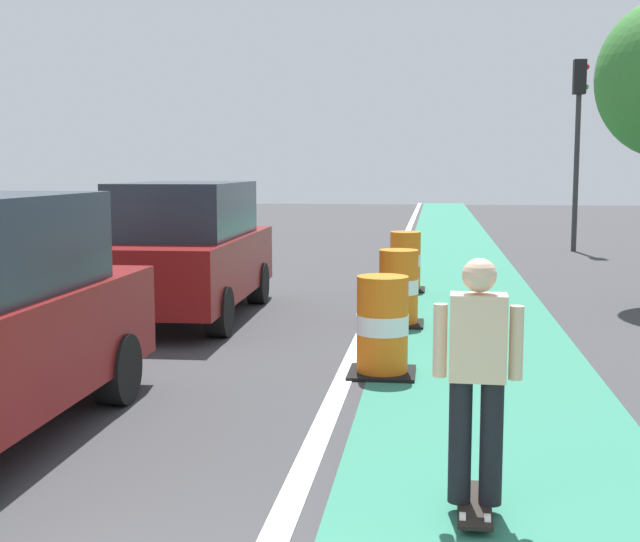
{
  "coord_description": "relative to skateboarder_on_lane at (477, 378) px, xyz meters",
  "views": [
    {
      "loc": [
        1.84,
        -2.98,
        2.26
      ],
      "look_at": [
        0.57,
        6.47,
        1.1
      ],
      "focal_mm": 47.9,
      "sensor_mm": 36.0,
      "label": 1
    }
  ],
  "objects": [
    {
      "name": "skateboarder_on_lane",
      "position": [
        0.0,
        0.0,
        0.0
      ],
      "size": [
        0.57,
        0.81,
        1.69
      ],
      "color": "black",
      "rests_on": "ground"
    },
    {
      "name": "traffic_barrel_front",
      "position": [
        -0.83,
        3.71,
        -0.38
      ],
      "size": [
        0.73,
        0.73,
        1.09
      ],
      "color": "orange",
      "rests_on": "ground"
    },
    {
      "name": "traffic_light_corner",
      "position": [
        3.48,
        18.34,
        2.59
      ],
      "size": [
        0.41,
        0.32,
        5.1
      ],
      "color": "#2D2D2D",
      "rests_on": "ground"
    },
    {
      "name": "traffic_barrel_mid",
      "position": [
        -0.78,
        6.72,
        -0.38
      ],
      "size": [
        0.73,
        0.73,
        1.09
      ],
      "color": "orange",
      "rests_on": "ground"
    },
    {
      "name": "bike_lane_strip",
      "position": [
        0.27,
        9.53,
        -0.91
      ],
      "size": [
        2.5,
        80.0,
        0.01
      ],
      "primitive_type": "cube",
      "color": "#2D755B",
      "rests_on": "ground"
    },
    {
      "name": "parked_suv_second",
      "position": [
        -3.98,
        6.94,
        0.12
      ],
      "size": [
        2.01,
        4.64,
        2.04
      ],
      "color": "maroon",
      "rests_on": "ground"
    },
    {
      "name": "traffic_barrel_back",
      "position": [
        -0.81,
        10.21,
        -0.38
      ],
      "size": [
        0.73,
        0.73,
        1.09
      ],
      "color": "orange",
      "rests_on": "ground"
    },
    {
      "name": "lane_divider_stripe",
      "position": [
        -1.23,
        9.53,
        -0.91
      ],
      "size": [
        0.2,
        80.0,
        0.01
      ],
      "primitive_type": "cube",
      "color": "silver",
      "rests_on": "ground"
    }
  ]
}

